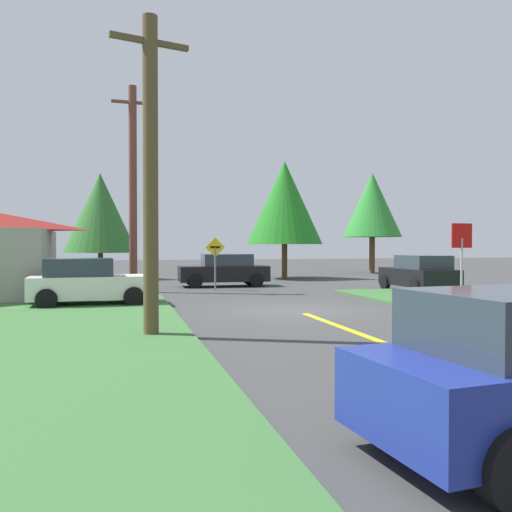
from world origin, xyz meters
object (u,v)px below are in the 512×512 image
Objects in this scene: stop_sign at (462,250)px; car_approaching_junction at (224,270)px; pine_tree_center at (100,213)px; car_on_crossroad at (419,273)px; utility_pole_mid at (133,187)px; utility_pole_near at (151,173)px; oak_tree_left at (285,203)px; direction_sign at (215,257)px; parked_car_near_building at (88,282)px; oak_tree_right at (372,205)px.

stop_sign is 13.07m from car_approaching_junction.
stop_sign is 22.70m from pine_tree_center.
utility_pole_mid is (-12.38, 2.78, 3.79)m from car_on_crossroad.
car_approaching_junction is 15.12m from utility_pole_near.
pine_tree_center is (-11.04, 2.26, -0.66)m from oak_tree_left.
oak_tree_left reaches higher than direction_sign.
parked_car_near_building is 0.56× the size of oak_tree_left.
oak_tree_left is (-3.05, 10.40, 3.89)m from car_on_crossroad.
utility_pole_mid is at bearing -140.77° from oak_tree_left.
utility_pole_near is at bearing -85.24° from pine_tree_center.
car_on_crossroad is 11.51m from oak_tree_left.
parked_car_near_building is 15.27m from pine_tree_center.
car_approaching_junction is 2.49m from direction_sign.
direction_sign is 0.33× the size of oak_tree_right.
parked_car_near_building is 9.57m from car_approaching_junction.
pine_tree_center is at bearing 118.68° from direction_sign.
car_approaching_junction is at bearing 27.02° from utility_pole_mid.
oak_tree_right reaches higher than car_approaching_junction.
stop_sign reaches higher than direction_sign.
oak_tree_left is (-0.32, 17.28, 2.76)m from stop_sign.
parked_car_near_building is at bearing -130.87° from oak_tree_left.
oak_tree_left is at bearing -11.59° from pine_tree_center.
utility_pole_mid reaches higher than oak_tree_left.
utility_pole_near is at bearing -126.02° from oak_tree_right.
direction_sign is at bearing -139.23° from oak_tree_right.
oak_tree_right reaches higher than parked_car_near_building.
oak_tree_left is 9.17m from oak_tree_right.
oak_tree_right is at bearing 34.44° from utility_pole_mid.
utility_pole_mid is 3.72× the size of direction_sign.
utility_pole_near is at bearing 7.66° from stop_sign.
stop_sign reaches higher than car_approaching_junction.
utility_pole_near is (-4.41, -14.17, 2.87)m from car_approaching_junction.
parked_car_near_building is 25.86m from oak_tree_right.
car_on_crossroad is 1.60× the size of direction_sign.
stop_sign is at bearing 13.03° from utility_pole_near.
utility_pole_mid is at bearing 76.76° from car_on_crossroad.
pine_tree_center is at bearing -173.85° from oak_tree_right.
car_on_crossroad is at bearing -18.12° from direction_sign.
pine_tree_center is at bearing -65.21° from stop_sign.
utility_pole_near is 2.96× the size of direction_sign.
stop_sign is at bearing -58.40° from direction_sign.
oak_tree_right is at bearing 53.98° from utility_pole_near.
stop_sign is at bearing -59.84° from pine_tree_center.
pine_tree_center is (-11.35, 19.54, 2.10)m from stop_sign.
direction_sign is (-0.86, -2.22, 0.70)m from car_approaching_junction.
oak_tree_left is (10.96, 12.66, 3.89)m from parked_car_near_building.
oak_tree_left is 11.29m from pine_tree_center.
oak_tree_right is at bearing -115.15° from stop_sign.
utility_pole_mid is 12.04m from oak_tree_left.
car_approaching_junction is at bearing -72.14° from stop_sign.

